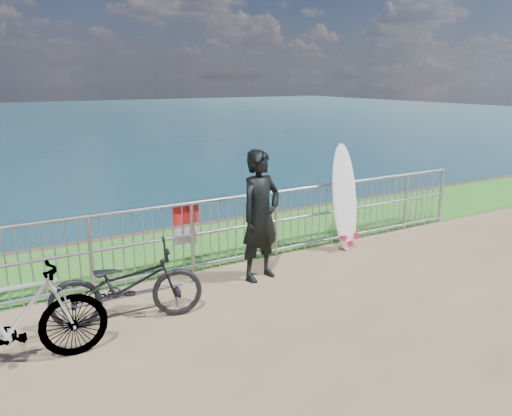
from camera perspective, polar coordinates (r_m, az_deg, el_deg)
grass_strip at (r=8.95m, az=-6.99°, el=-4.33°), size 120.00×120.00×0.00m
railing at (r=7.83m, az=-3.86°, el=-2.68°), size 10.06×0.10×1.13m
surfer at (r=7.25m, az=0.53°, el=-0.90°), size 0.79×0.61×1.93m
surfboard at (r=8.71m, az=10.12°, el=0.74°), size 0.52×0.47×1.84m
bicycle_near at (r=6.32m, az=-14.55°, el=-8.47°), size 1.93×1.04×0.96m
bicycle_far at (r=5.70m, az=-25.99°, el=-11.40°), size 1.87×0.62×1.11m
bike_rack at (r=6.45m, az=-14.92°, el=-10.01°), size 1.59×0.05×0.33m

